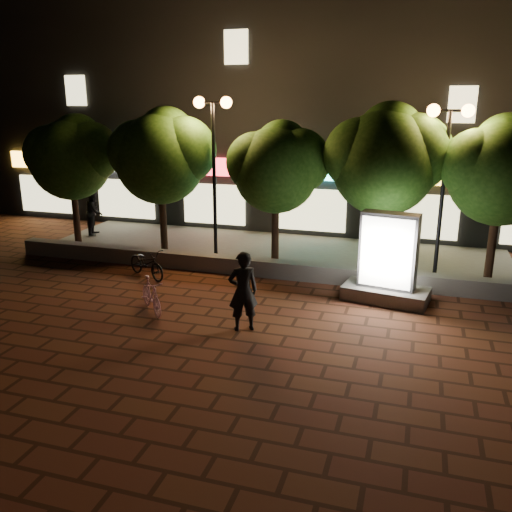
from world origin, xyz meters
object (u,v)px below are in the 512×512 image
at_px(tree_far_left, 72,155).
at_px(tree_right, 387,156).
at_px(tree_far_right, 504,167).
at_px(street_lamp_right, 447,147).
at_px(scooter_pink, 151,295).
at_px(rider, 243,291).
at_px(street_lamp_left, 213,137).
at_px(ad_kiosk, 388,266).
at_px(tree_mid, 278,164).
at_px(scooter_parked, 147,263).
at_px(pedestrian, 94,212).
at_px(tree_left, 162,153).

bearing_deg(tree_far_left, tree_right, 0.00).
relative_size(tree_far_right, street_lamp_right, 0.96).
relative_size(scooter_pink, rider, 0.77).
bearing_deg(street_lamp_left, rider, -62.51).
xyz_separation_m(ad_kiosk, scooter_pink, (-5.61, -2.57, -0.52)).
distance_m(ad_kiosk, scooter_pink, 6.19).
relative_size(tree_far_left, rider, 2.44).
bearing_deg(tree_mid, tree_right, 0.00).
height_order(street_lamp_left, scooter_parked, street_lamp_left).
bearing_deg(tree_right, scooter_parked, -158.30).
relative_size(tree_far_left, pedestrian, 2.61).
xyz_separation_m(street_lamp_right, scooter_parked, (-8.30, -2.39, -3.44)).
height_order(tree_right, pedestrian, tree_right).
relative_size(tree_far_right, pedestrian, 2.68).
xyz_separation_m(tree_right, street_lamp_right, (1.64, -0.26, 0.33)).
relative_size(tree_right, rider, 2.67).
relative_size(tree_left, street_lamp_right, 0.98).
height_order(street_lamp_right, scooter_parked, street_lamp_right).
height_order(tree_mid, rider, tree_mid).
distance_m(street_lamp_left, street_lamp_right, 7.00).
height_order(tree_far_left, scooter_pink, tree_far_left).
height_order(tree_far_left, ad_kiosk, tree_far_left).
bearing_deg(street_lamp_right, street_lamp_left, 180.00).
height_order(tree_far_left, street_lamp_left, street_lamp_left).
relative_size(tree_left, tree_mid, 1.09).
relative_size(tree_right, scooter_pink, 3.45).
distance_m(tree_mid, tree_far_right, 6.50).
distance_m(tree_far_left, street_lamp_left, 5.50).
xyz_separation_m(tree_far_left, rider, (8.12, -5.40, -2.34)).
bearing_deg(tree_mid, street_lamp_left, -172.69).
relative_size(scooter_pink, scooter_parked, 0.85).
bearing_deg(tree_far_left, tree_mid, -0.00).
distance_m(street_lamp_left, scooter_pink, 5.99).
relative_size(tree_left, scooter_pink, 3.33).
bearing_deg(pedestrian, street_lamp_left, -123.56).
bearing_deg(scooter_pink, tree_far_left, 92.97).
bearing_deg(tree_left, street_lamp_left, -7.70).
bearing_deg(tree_far_right, scooter_pink, -149.07).
distance_m(tree_left, scooter_pink, 6.23).
height_order(tree_left, ad_kiosk, tree_left).
bearing_deg(tree_mid, pedestrian, 170.55).
bearing_deg(ad_kiosk, street_lamp_left, 158.77).
distance_m(tree_left, pedestrian, 4.61).
relative_size(tree_right, ad_kiosk, 2.12).
distance_m(scooter_pink, scooter_parked, 2.79).
xyz_separation_m(tree_left, pedestrian, (-3.67, 1.28, -2.48)).
relative_size(tree_mid, pedestrian, 2.54).
distance_m(tree_far_left, tree_right, 10.81).
relative_size(tree_left, tree_right, 0.97).
bearing_deg(ad_kiosk, street_lamp_right, 60.10).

